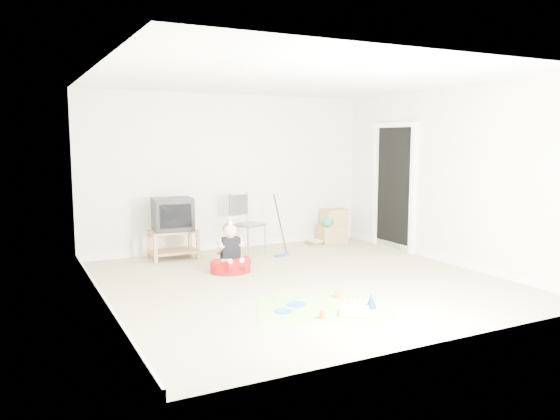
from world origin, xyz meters
name	(u,v)px	position (x,y,z in m)	size (l,w,h in m)	color
ground	(301,281)	(0.00, 0.00, 0.00)	(5.00, 5.00, 0.00)	tan
doorway_recess	(395,188)	(2.48, 1.20, 1.02)	(0.02, 0.90, 2.05)	black
tv_stand	(173,242)	(-1.12, 2.05, 0.27)	(0.72, 0.46, 0.45)	#A16E49
crt_tv	(173,214)	(-1.12, 2.05, 0.70)	(0.59, 0.49, 0.51)	black
folding_chair	(248,224)	(0.07, 1.89, 0.48)	(0.59, 0.58, 0.99)	gray
cardboard_boxes	(333,227)	(1.84, 2.10, 0.29)	(0.53, 0.42, 0.60)	tan
floor_mop	(282,240)	(0.48, 1.47, 0.26)	(0.26, 0.32, 0.98)	#2253AB
book_pile	(314,242)	(1.43, 2.09, 0.04)	(0.22, 0.27, 0.09)	#2A7F34
seated_woman	(231,260)	(-0.65, 0.85, 0.18)	(0.61, 0.61, 0.82)	#9D0E0F
party_mat	(324,307)	(-0.33, -1.13, 0.00)	(1.47, 1.07, 0.01)	#EA3182
birthday_cake	(354,312)	(-0.18, -1.50, 0.04)	(0.37, 0.36, 0.14)	white
blue_plate_near	(297,304)	(-0.56, -0.92, 0.01)	(0.22, 0.22, 0.01)	blue
blue_plate_far	(283,311)	(-0.81, -1.07, 0.01)	(0.19, 0.19, 0.01)	blue
orange_cup_near	(338,295)	(-0.01, -0.90, 0.05)	(0.07, 0.07, 0.08)	#F45C1B
orange_cup_far	(323,315)	(-0.54, -1.45, 0.05)	(0.07, 0.07, 0.08)	#F45C1B
blue_party_hat	(371,300)	(0.12, -1.38, 0.09)	(0.12, 0.12, 0.17)	#1735A5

